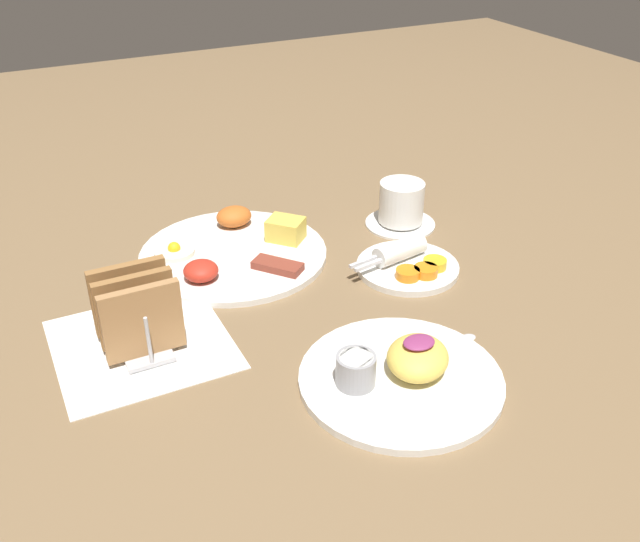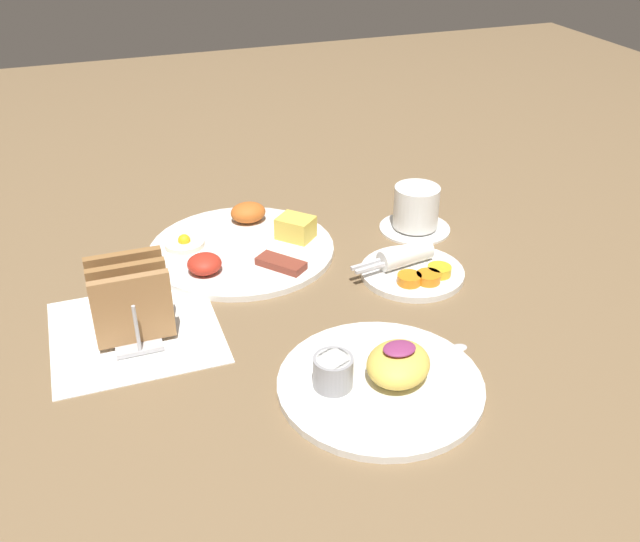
{
  "view_description": "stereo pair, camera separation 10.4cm",
  "coord_description": "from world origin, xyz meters",
  "px_view_note": "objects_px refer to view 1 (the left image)",
  "views": [
    {
      "loc": [
        -0.34,
        -0.76,
        0.56
      ],
      "look_at": [
        0.06,
        0.04,
        0.03
      ],
      "focal_mm": 40.0,
      "sensor_mm": 36.0,
      "label": 1
    },
    {
      "loc": [
        -0.24,
        -0.8,
        0.56
      ],
      "look_at": [
        0.06,
        0.04,
        0.03
      ],
      "focal_mm": 40.0,
      "sensor_mm": 36.0,
      "label": 2
    }
  ],
  "objects_px": {
    "toast_rack": "(137,312)",
    "plate_breakfast": "(234,250)",
    "coffee_cup": "(401,206)",
    "plate_foreground": "(401,372)",
    "plate_condiments": "(407,264)"
  },
  "relations": [
    {
      "from": "plate_condiments",
      "to": "coffee_cup",
      "type": "height_order",
      "value": "coffee_cup"
    },
    {
      "from": "plate_breakfast",
      "to": "toast_rack",
      "type": "distance_m",
      "value": 0.26
    },
    {
      "from": "plate_condiments",
      "to": "plate_foreground",
      "type": "relative_size",
      "value": 0.7
    },
    {
      "from": "coffee_cup",
      "to": "plate_condiments",
      "type": "bearing_deg",
      "value": -117.93
    },
    {
      "from": "toast_rack",
      "to": "plate_breakfast",
      "type": "bearing_deg",
      "value": 41.16
    },
    {
      "from": "plate_foreground",
      "to": "toast_rack",
      "type": "bearing_deg",
      "value": 140.83
    },
    {
      "from": "plate_breakfast",
      "to": "toast_rack",
      "type": "xyz_separation_m",
      "value": [
        -0.19,
        -0.17,
        0.04
      ]
    },
    {
      "from": "plate_condiments",
      "to": "plate_foreground",
      "type": "xyz_separation_m",
      "value": [
        -0.15,
        -0.22,
        0.0
      ]
    },
    {
      "from": "plate_breakfast",
      "to": "coffee_cup",
      "type": "height_order",
      "value": "coffee_cup"
    },
    {
      "from": "toast_rack",
      "to": "coffee_cup",
      "type": "bearing_deg",
      "value": 16.47
    },
    {
      "from": "plate_breakfast",
      "to": "plate_foreground",
      "type": "height_order",
      "value": "plate_foreground"
    },
    {
      "from": "coffee_cup",
      "to": "toast_rack",
      "type": "bearing_deg",
      "value": -163.53
    },
    {
      "from": "toast_rack",
      "to": "plate_foreground",
      "type": "bearing_deg",
      "value": -39.17
    },
    {
      "from": "plate_foreground",
      "to": "toast_rack",
      "type": "relative_size",
      "value": 2.15
    },
    {
      "from": "plate_condiments",
      "to": "toast_rack",
      "type": "xyz_separation_m",
      "value": [
        -0.41,
        -0.01,
        0.04
      ]
    }
  ]
}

